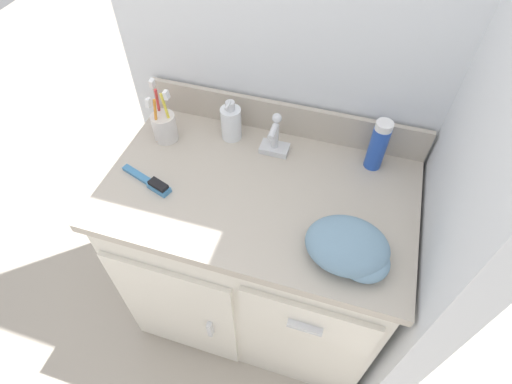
# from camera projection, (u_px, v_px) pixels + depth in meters

# --- Properties ---
(ground_plane) EXTENTS (6.00, 6.00, 0.00)m
(ground_plane) POSITION_uv_depth(u_px,v_px,m) (258.00, 304.00, 1.78)
(ground_plane) COLOR #ADA393
(wall_back) EXTENTS (1.09, 0.08, 2.20)m
(wall_back) POSITION_uv_depth(u_px,v_px,m) (293.00, 37.00, 1.13)
(wall_back) COLOR silver
(wall_back) RESTS_ON ground_plane
(wall_right) EXTENTS (0.08, 0.63, 2.20)m
(wall_right) POSITION_uv_depth(u_px,v_px,m) (490.00, 151.00, 0.84)
(wall_right) COLOR silver
(wall_right) RESTS_ON ground_plane
(vanity) EXTENTS (0.91, 0.57, 0.80)m
(vanity) POSITION_uv_depth(u_px,v_px,m) (258.00, 257.00, 1.46)
(vanity) COLOR silver
(vanity) RESTS_ON ground_plane
(backsplash) EXTENTS (0.91, 0.02, 0.11)m
(backsplash) POSITION_uv_depth(u_px,v_px,m) (283.00, 118.00, 1.29)
(backsplash) COLOR #B2A899
(backsplash) RESTS_ON vanity
(sink_faucet) EXTENTS (0.09, 0.09, 0.14)m
(sink_faucet) POSITION_uv_depth(u_px,v_px,m) (275.00, 140.00, 1.23)
(sink_faucet) COLOR silver
(sink_faucet) RESTS_ON vanity
(toothbrush_cup) EXTENTS (0.08, 0.09, 0.20)m
(toothbrush_cup) POSITION_uv_depth(u_px,v_px,m) (164.00, 126.00, 1.27)
(toothbrush_cup) COLOR silver
(toothbrush_cup) RESTS_ON vanity
(soap_dispenser) EXTENTS (0.07, 0.07, 0.14)m
(soap_dispenser) POSITION_uv_depth(u_px,v_px,m) (231.00, 122.00, 1.27)
(soap_dispenser) COLOR white
(soap_dispenser) RESTS_ON vanity
(shaving_cream_can) EXTENTS (0.05, 0.05, 0.17)m
(shaving_cream_can) POSITION_uv_depth(u_px,v_px,m) (378.00, 145.00, 1.17)
(shaving_cream_can) COLOR #234CB2
(shaving_cream_can) RESTS_ON vanity
(hairbrush) EXTENTS (0.18, 0.08, 0.03)m
(hairbrush) POSITION_uv_depth(u_px,v_px,m) (152.00, 183.00, 1.17)
(hairbrush) COLOR teal
(hairbrush) RESTS_ON vanity
(hand_towel) EXTENTS (0.22, 0.17, 0.09)m
(hand_towel) POSITION_uv_depth(u_px,v_px,m) (351.00, 249.00, 0.99)
(hand_towel) COLOR #6B8EA8
(hand_towel) RESTS_ON vanity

